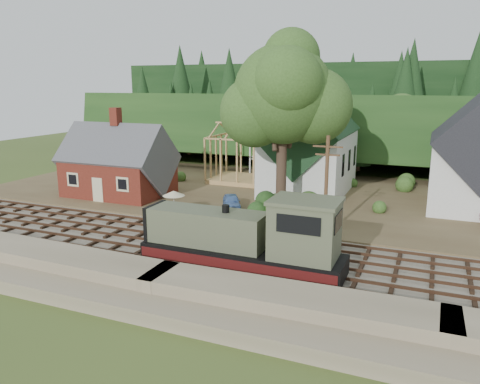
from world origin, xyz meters
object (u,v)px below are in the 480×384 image
at_px(car_green, 90,188).
at_px(patio_set, 174,194).
at_px(car_blue, 232,201).
at_px(locomotive, 249,241).

distance_m(car_green, patio_set, 12.84).
bearing_deg(patio_set, car_blue, 46.17).
xyz_separation_m(car_blue, patio_set, (-3.82, -3.98, 1.20)).
bearing_deg(car_blue, locomotive, -89.96).
xyz_separation_m(locomotive, car_blue, (-6.93, 13.28, -1.26)).
xyz_separation_m(car_green, patio_set, (12.28, -3.52, 1.23)).
height_order(locomotive, patio_set, locomotive).
height_order(car_blue, car_green, car_blue).
height_order(car_blue, patio_set, patio_set).
relative_size(locomotive, car_green, 3.35).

